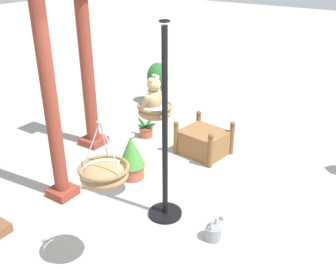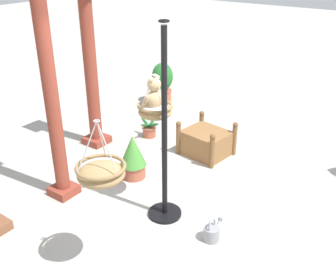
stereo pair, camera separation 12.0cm
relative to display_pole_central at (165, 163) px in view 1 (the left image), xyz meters
name	(u,v)px [view 1 (the left image)]	position (x,y,z in m)	size (l,w,h in m)	color
ground_plane	(176,207)	(0.21, -0.03, -0.79)	(40.00, 40.00, 0.00)	#ADAAA3
display_pole_central	(165,163)	(0.00, 0.00, 0.00)	(0.44, 0.44, 2.51)	black
hanging_basket_with_teddy	(155,111)	(0.15, 0.25, 0.59)	(0.44, 0.44, 0.56)	#A37F51
teddy_bear	(153,96)	(0.15, 0.27, 0.78)	(0.30, 0.27, 0.43)	tan
hanging_basket_left_high	(104,174)	(-1.14, -0.07, 0.45)	(0.50, 0.50, 0.66)	#A37F51
greenhouse_pillar_left	(50,98)	(-0.44, 1.46, 0.68)	(0.36, 0.36, 3.04)	brown
greenhouse_pillar_right	(87,74)	(0.99, 2.22, 0.51)	(0.41, 0.41, 2.70)	brown
wooden_planter_box	(204,141)	(1.77, 0.41, -0.55)	(0.79, 0.87, 0.59)	olive
potted_plant_flowering_red	(158,82)	(3.31, 2.45, -0.31)	(0.47, 0.47, 0.91)	#BC6042
potted_plant_tall_leafy	(132,157)	(0.49, 0.95, -0.44)	(0.40, 0.40, 0.69)	#AD563D
potted_plant_small_succulent	(146,130)	(1.75, 1.62, -0.65)	(0.47, 0.45, 0.34)	#AD563D
watering_can	(213,231)	(-0.07, -0.75, -0.68)	(0.35, 0.20, 0.30)	gray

